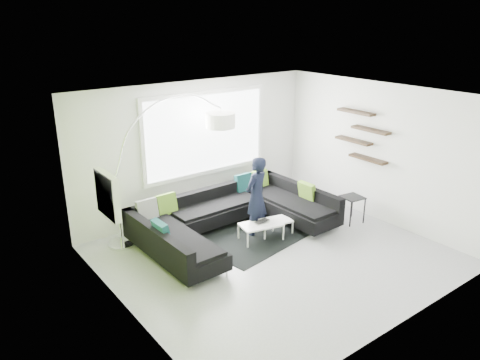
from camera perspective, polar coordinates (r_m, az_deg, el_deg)
name	(u,v)px	position (r m, az deg, el deg)	size (l,w,h in m)	color
ground	(275,255)	(8.40, 4.28, -9.14)	(5.50, 5.50, 0.00)	gray
room_shell	(271,154)	(7.87, 3.83, 3.16)	(5.54, 5.04, 2.82)	silver
sectional_sofa	(237,219)	(8.92, -0.43, -4.82)	(3.66, 2.32, 0.78)	black
rug	(253,234)	(9.10, 1.57, -6.65)	(2.23, 1.62, 0.01)	black
coffee_table	(268,229)	(8.98, 3.42, -5.94)	(1.01, 0.59, 0.33)	silver
arc_lamp	(115,177)	(8.47, -14.95, 0.32)	(2.49, 0.85, 2.66)	silver
side_table	(351,209)	(9.80, 13.43, -3.49)	(0.40, 0.40, 0.55)	black
person	(256,196)	(8.86, 2.00, -1.99)	(0.65, 0.52, 1.54)	black
laptop	(264,222)	(8.82, 2.89, -5.15)	(0.32, 0.22, 0.02)	black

